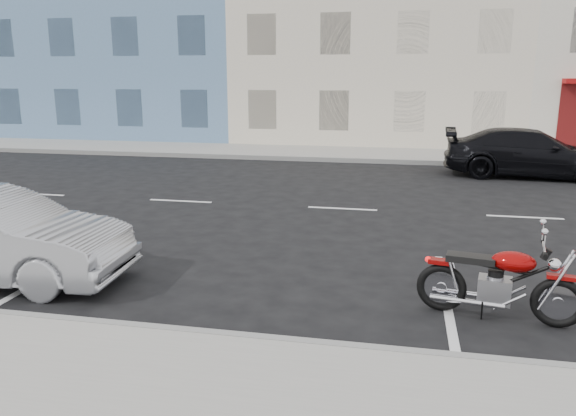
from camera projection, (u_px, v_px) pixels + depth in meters
name	position (u px, v px, depth m)	size (l,w,h in m)	color
ground	(431.00, 213.00, 12.65)	(120.00, 120.00, 0.00)	black
sidewalk_far	(290.00, 152.00, 21.90)	(80.00, 3.40, 0.15)	gray
curb_near	(40.00, 321.00, 6.94)	(80.00, 0.12, 0.16)	gray
curb_far	(281.00, 158.00, 20.28)	(80.00, 0.12, 0.16)	gray
bldg_blue	(151.00, 6.00, 29.40)	(12.00, 12.00, 13.00)	#587DA5
bldg_cream	(381.00, 17.00, 27.23)	(12.00, 12.00, 11.50)	beige
motorcycle	(562.00, 292.00, 6.84)	(2.03, 0.73, 1.02)	black
car_far	(529.00, 153.00, 16.95)	(2.03, 5.00, 1.45)	black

